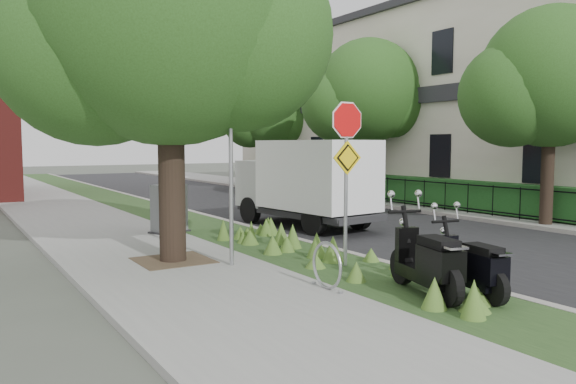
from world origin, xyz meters
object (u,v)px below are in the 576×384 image
object	(u,v)px
scooter_far	(475,272)
box_truck	(307,179)
utility_cabinet	(169,209)
sign_assembly	(347,149)
scooter_near	(431,268)

from	to	relation	value
scooter_far	box_truck	world-z (taller)	box_truck
box_truck	scooter_far	bearing A→B (deg)	-106.40
utility_cabinet	sign_assembly	bearing A→B (deg)	-76.22
sign_assembly	box_truck	world-z (taller)	sign_assembly
scooter_near	box_truck	bearing A→B (deg)	69.27
sign_assembly	scooter_near	distance (m)	3.02
sign_assembly	scooter_far	world-z (taller)	sign_assembly
sign_assembly	box_truck	size ratio (longest dim) A/B	0.65
scooter_near	scooter_far	distance (m)	0.65
utility_cabinet	scooter_near	bearing A→B (deg)	-82.21
box_truck	utility_cabinet	bearing A→B (deg)	173.05
scooter_far	utility_cabinet	size ratio (longest dim) A/B	1.37
scooter_near	utility_cabinet	xyz separation A→B (m)	(-1.12, 8.15, 0.15)
scooter_far	scooter_near	bearing A→B (deg)	145.91
sign_assembly	box_truck	bearing A→B (deg)	63.38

